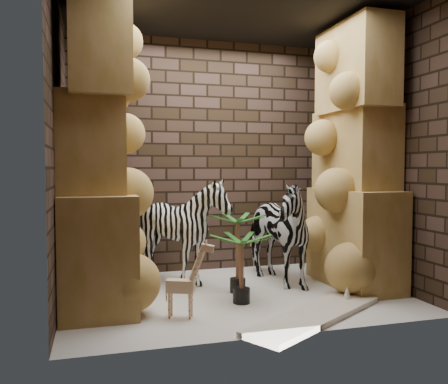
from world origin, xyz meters
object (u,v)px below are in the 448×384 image
object	(u,v)px
palm_front	(238,253)
palm_back	(241,268)
surfboard	(315,315)
giraffe_toy	(180,278)
zebra_left	(183,236)
zebra_right	(272,223)

from	to	relation	value
palm_front	palm_back	world-z (taller)	palm_front
surfboard	giraffe_toy	bearing A→B (deg)	131.67
palm_back	giraffe_toy	bearing A→B (deg)	-158.08
palm_front	giraffe_toy	bearing A→B (deg)	-138.66
zebra_left	palm_front	distance (m)	0.71
zebra_left	giraffe_toy	world-z (taller)	zebra_left
zebra_left	palm_front	bearing A→B (deg)	-35.56
palm_back	surfboard	xyz separation A→B (m)	(0.50, -0.62, -0.33)
zebra_right	giraffe_toy	distance (m)	1.59
zebra_left	surfboard	world-z (taller)	zebra_left
zebra_right	palm_front	size ratio (longest dim) A/B	1.63
zebra_right	surfboard	world-z (taller)	zebra_right
zebra_right	zebra_left	xyz separation A→B (m)	(-1.01, 0.20, -0.14)
zebra_right	palm_back	bearing A→B (deg)	-141.86
palm_front	surfboard	xyz separation A→B (m)	(0.41, -1.01, -0.41)
palm_back	surfboard	size ratio (longest dim) A/B	0.41
zebra_right	giraffe_toy	size ratio (longest dim) A/B	1.94
zebra_right	zebra_left	world-z (taller)	zebra_right
surfboard	zebra_right	bearing A→B (deg)	54.61
palm_front	zebra_left	bearing A→B (deg)	137.03
giraffe_toy	palm_back	distance (m)	0.72
zebra_right	surfboard	distance (m)	1.45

